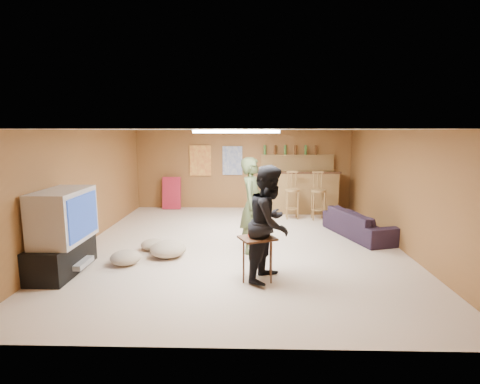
{
  "coord_description": "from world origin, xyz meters",
  "views": [
    {
      "loc": [
        0.19,
        -6.98,
        2.19
      ],
      "look_at": [
        0.0,
        0.2,
        1.0
      ],
      "focal_mm": 28.0,
      "sensor_mm": 36.0,
      "label": 1
    }
  ],
  "objects_px": {
    "person_black": "(270,223)",
    "sofa": "(360,223)",
    "person_olive": "(252,205)",
    "tv_body": "(63,216)",
    "bar_counter": "(299,192)",
    "tray_table": "(257,258)"
  },
  "relations": [
    {
      "from": "person_black",
      "to": "sofa",
      "type": "relative_size",
      "value": 0.92
    },
    {
      "from": "person_olive",
      "to": "person_black",
      "type": "height_order",
      "value": "person_olive"
    },
    {
      "from": "tv_body",
      "to": "bar_counter",
      "type": "distance_m",
      "value": 6.09
    },
    {
      "from": "person_olive",
      "to": "sofa",
      "type": "xyz_separation_m",
      "value": [
        2.25,
        1.07,
        -0.59
      ]
    },
    {
      "from": "person_olive",
      "to": "tray_table",
      "type": "bearing_deg",
      "value": -164.4
    },
    {
      "from": "bar_counter",
      "to": "person_black",
      "type": "height_order",
      "value": "person_black"
    },
    {
      "from": "person_black",
      "to": "sofa",
      "type": "xyz_separation_m",
      "value": [
        2.0,
        2.33,
        -0.58
      ]
    },
    {
      "from": "person_black",
      "to": "tv_body",
      "type": "bearing_deg",
      "value": 110.79
    },
    {
      "from": "tv_body",
      "to": "person_black",
      "type": "xyz_separation_m",
      "value": [
        3.14,
        -0.17,
        -0.05
      ]
    },
    {
      "from": "tray_table",
      "to": "bar_counter",
      "type": "bearing_deg",
      "value": 75.57
    },
    {
      "from": "sofa",
      "to": "tray_table",
      "type": "distance_m",
      "value": 3.21
    },
    {
      "from": "bar_counter",
      "to": "sofa",
      "type": "bearing_deg",
      "value": -66.77
    },
    {
      "from": "tv_body",
      "to": "person_olive",
      "type": "xyz_separation_m",
      "value": [
        2.89,
        1.09,
        -0.04
      ]
    },
    {
      "from": "person_olive",
      "to": "sofa",
      "type": "relative_size",
      "value": 0.93
    },
    {
      "from": "bar_counter",
      "to": "sofa",
      "type": "xyz_separation_m",
      "value": [
        0.98,
        -2.29,
        -0.28
      ]
    },
    {
      "from": "tv_body",
      "to": "bar_counter",
      "type": "relative_size",
      "value": 0.55
    },
    {
      "from": "tv_body",
      "to": "sofa",
      "type": "xyz_separation_m",
      "value": [
        5.13,
        2.16,
        -0.63
      ]
    },
    {
      "from": "person_black",
      "to": "tray_table",
      "type": "distance_m",
      "value": 0.56
    },
    {
      "from": "person_black",
      "to": "sofa",
      "type": "distance_m",
      "value": 3.12
    },
    {
      "from": "sofa",
      "to": "tv_body",
      "type": "bearing_deg",
      "value": 95.5
    },
    {
      "from": "person_olive",
      "to": "sofa",
      "type": "bearing_deg",
      "value": -52.03
    },
    {
      "from": "tv_body",
      "to": "tray_table",
      "type": "relative_size",
      "value": 1.71
    }
  ]
}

